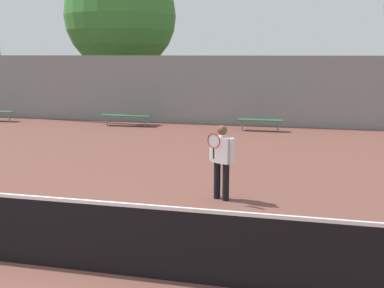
# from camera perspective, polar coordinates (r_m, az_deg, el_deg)

# --- Properties ---
(ground_plane) EXTENTS (100.00, 100.00, 0.00)m
(ground_plane) POSITION_cam_1_polar(r_m,az_deg,el_deg) (6.91, -16.91, -14.73)
(ground_plane) COLOR brown
(tennis_net) EXTENTS (10.16, 0.09, 1.04)m
(tennis_net) POSITION_cam_1_polar(r_m,az_deg,el_deg) (6.70, -17.17, -10.65)
(tennis_net) COLOR #195128
(tennis_net) RESTS_ON ground_plane
(tennis_player) EXTENTS (0.55, 0.51, 1.57)m
(tennis_player) POSITION_cam_1_polar(r_m,az_deg,el_deg) (9.23, 3.77, -1.75)
(tennis_player) COLOR black
(tennis_player) RESTS_ON ground_plane
(bench_adjacent_court) EXTENTS (2.15, 0.40, 0.45)m
(bench_adjacent_court) POSITION_cam_1_polar(r_m,az_deg,el_deg) (19.11, -8.42, 3.52)
(bench_adjacent_court) COLOR #28663D
(bench_adjacent_court) RESTS_ON ground_plane
(bench_by_gate) EXTENTS (1.76, 0.40, 0.45)m
(bench_by_gate) POSITION_cam_1_polar(r_m,az_deg,el_deg) (17.86, 8.63, 2.96)
(bench_by_gate) COLOR #28663D
(bench_by_gate) RESTS_ON ground_plane
(back_fence) EXTENTS (32.31, 0.06, 2.92)m
(back_fence) POSITION_cam_1_polar(r_m,az_deg,el_deg) (19.25, 3.29, 6.81)
(back_fence) COLOR gray
(back_fence) RESTS_ON ground_plane
(tree_green_broad) EXTENTS (5.94, 5.94, 7.95)m
(tree_green_broad) POSITION_cam_1_polar(r_m,az_deg,el_deg) (25.35, -9.05, 15.72)
(tree_green_broad) COLOR brown
(tree_green_broad) RESTS_ON ground_plane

